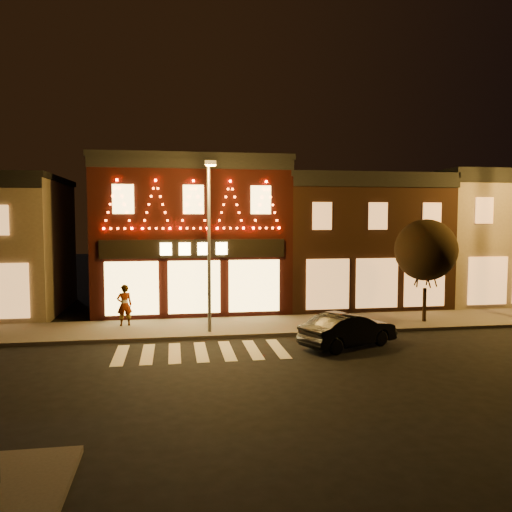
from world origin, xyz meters
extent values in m
plane|color=black|center=(0.00, 0.00, 0.00)|extent=(120.00, 120.00, 0.00)
cube|color=#47423D|center=(2.00, 8.00, 0.07)|extent=(44.00, 4.00, 0.15)
cube|color=black|center=(0.00, 14.00, 4.00)|extent=(10.00, 8.00, 8.00)
cube|color=black|center=(0.00, 14.00, 8.15)|extent=(10.20, 8.20, 0.30)
cube|color=black|center=(0.00, 9.95, 7.75)|extent=(10.00, 0.25, 0.50)
cube|color=black|center=(0.00, 9.90, 3.60)|extent=(9.00, 0.15, 0.90)
cube|color=#FFD87F|center=(0.00, 9.80, 3.60)|extent=(3.40, 0.08, 0.60)
cube|color=black|center=(9.50, 14.00, 3.60)|extent=(9.00, 8.00, 7.20)
cube|color=black|center=(9.50, 14.00, 7.35)|extent=(9.20, 8.20, 0.30)
cube|color=black|center=(9.50, 9.95, 6.95)|extent=(9.00, 0.25, 0.50)
cube|color=#716250|center=(18.50, 14.00, 3.75)|extent=(9.00, 8.00, 7.50)
cube|color=black|center=(18.50, 14.00, 7.65)|extent=(9.20, 8.20, 0.30)
cylinder|color=#59595E|center=(0.53, 6.82, 3.79)|extent=(0.15, 0.15, 7.29)
cylinder|color=#59595E|center=(0.51, 6.09, 7.35)|extent=(0.12, 1.46, 0.09)
cube|color=#59595E|center=(0.50, 5.36, 7.30)|extent=(0.46, 0.26, 0.16)
cube|color=orange|center=(0.50, 5.36, 7.20)|extent=(0.35, 0.19, 0.05)
cylinder|color=black|center=(10.86, 7.40, 0.95)|extent=(0.17, 0.17, 1.60)
sphere|color=black|center=(10.86, 7.40, 3.58)|extent=(2.93, 2.93, 2.93)
imported|color=black|center=(5.81, 3.87, 0.68)|extent=(4.34, 3.03, 1.36)
imported|color=gray|center=(-3.25, 8.69, 1.10)|extent=(0.78, 0.61, 1.91)
camera|label=1|loc=(-1.02, -15.32, 5.11)|focal=36.01mm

